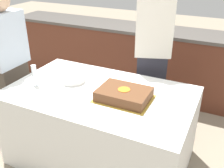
{
  "coord_description": "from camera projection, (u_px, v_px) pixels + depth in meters",
  "views": [
    {
      "loc": [
        0.97,
        -1.76,
        1.82
      ],
      "look_at": [
        0.12,
        0.0,
        0.84
      ],
      "focal_mm": 42.0,
      "sensor_mm": 36.0,
      "label": 1
    }
  ],
  "objects": [
    {
      "name": "plate_stack",
      "position": [
        73.0,
        79.0,
        2.43
      ],
      "size": [
        0.22,
        0.22,
        0.06
      ],
      "color": "white",
      "rests_on": "dining_table"
    },
    {
      "name": "ground_plane",
      "position": [
        101.0,
        157.0,
        2.61
      ],
      "size": [
        14.0,
        14.0,
        0.0
      ],
      "primitive_type": "plane",
      "color": "gray"
    },
    {
      "name": "wine_glass",
      "position": [
        34.0,
        72.0,
        2.33
      ],
      "size": [
        0.07,
        0.07,
        0.19
      ],
      "color": "white",
      "rests_on": "dining_table"
    },
    {
      "name": "person_cutting_cake",
      "position": [
        152.0,
        55.0,
        2.68
      ],
      "size": [
        0.41,
        0.31,
        1.69
      ],
      "rotation": [
        0.0,
        0.0,
        -2.81
      ],
      "color": "#282833",
      "rests_on": "ground_plane"
    },
    {
      "name": "cake",
      "position": [
        124.0,
        94.0,
        2.14
      ],
      "size": [
        0.45,
        0.34,
        0.09
      ],
      "color": "gold",
      "rests_on": "dining_table"
    },
    {
      "name": "dining_table",
      "position": [
        100.0,
        126.0,
        2.44
      ],
      "size": [
        1.61,
        0.97,
        0.74
      ],
      "color": "silver",
      "rests_on": "ground_plane"
    },
    {
      "name": "side_plate_right_edge",
      "position": [
        166.0,
        110.0,
        2.01
      ],
      "size": [
        0.21,
        0.21,
        0.0
      ],
      "color": "white",
      "rests_on": "dining_table"
    },
    {
      "name": "back_counter",
      "position": [
        153.0,
        61.0,
        3.65
      ],
      "size": [
        4.4,
        0.58,
        0.92
      ],
      "color": "#5B2D1E",
      "rests_on": "ground_plane"
    },
    {
      "name": "side_plate_near_cake",
      "position": [
        133.0,
        82.0,
        2.43
      ],
      "size": [
        0.21,
        0.21,
        0.0
      ],
      "color": "white",
      "rests_on": "dining_table"
    },
    {
      "name": "person_seated_left",
      "position": [
        10.0,
        65.0,
        2.64
      ],
      "size": [
        0.22,
        0.4,
        1.55
      ],
      "rotation": [
        0.0,
        0.0,
        1.57
      ],
      "color": "#4C4238",
      "rests_on": "ground_plane"
    }
  ]
}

